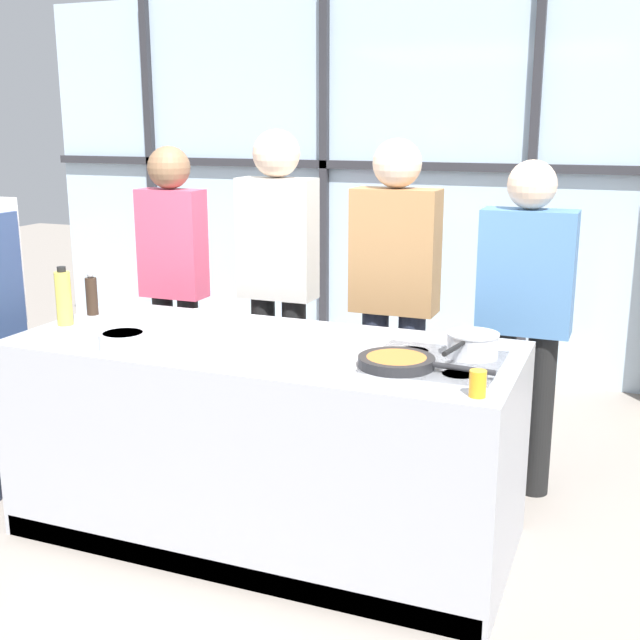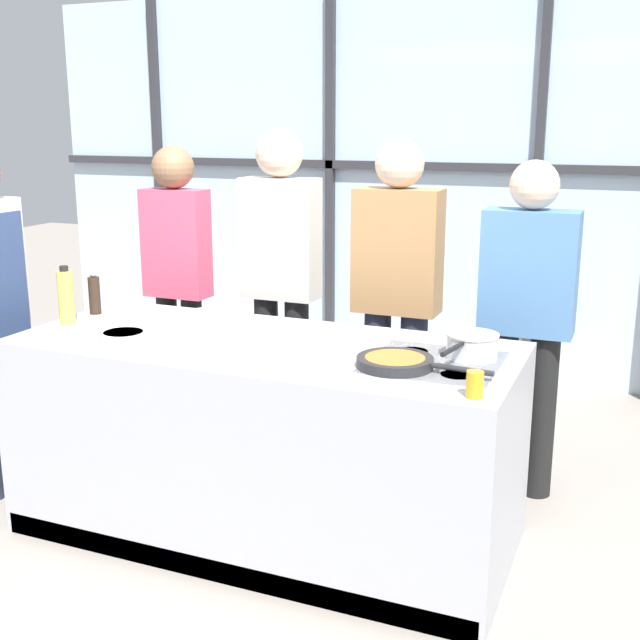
{
  "view_description": "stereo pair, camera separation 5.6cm",
  "coord_description": "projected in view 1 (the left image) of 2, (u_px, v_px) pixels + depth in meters",
  "views": [
    {
      "loc": [
        1.48,
        -3.04,
        1.85
      ],
      "look_at": [
        0.23,
        0.1,
        1.01
      ],
      "focal_mm": 45.0,
      "sensor_mm": 36.0,
      "label": 1
    },
    {
      "loc": [
        1.53,
        -3.02,
        1.85
      ],
      "look_at": [
        0.23,
        0.1,
        1.01
      ],
      "focal_mm": 45.0,
      "sensor_mm": 36.0,
      "label": 2
    }
  ],
  "objects": [
    {
      "name": "spectator_far_left",
      "position": [
        173.0,
        271.0,
        4.64
      ],
      "size": [
        0.38,
        0.24,
        1.72
      ],
      "rotation": [
        0.0,
        0.0,
        3.14
      ],
      "color": "black",
      "rests_on": "ground_plane"
    },
    {
      "name": "spectator_center_left",
      "position": [
        278.0,
        271.0,
        4.39
      ],
      "size": [
        0.42,
        0.25,
        1.81
      ],
      "rotation": [
        0.0,
        0.0,
        3.14
      ],
      "color": "black",
      "rests_on": "ground_plane"
    },
    {
      "name": "oil_bottle",
      "position": [
        64.0,
        298.0,
        3.78
      ],
      "size": [
        0.07,
        0.07,
        0.28
      ],
      "color": "#E0CC4C",
      "rests_on": "demo_island"
    },
    {
      "name": "back_window_wall",
      "position": [
        424.0,
        185.0,
        5.85
      ],
      "size": [
        6.4,
        0.1,
        2.8
      ],
      "color": "silver",
      "rests_on": "ground_plane"
    },
    {
      "name": "juice_glass_near",
      "position": [
        478.0,
        384.0,
        2.8
      ],
      "size": [
        0.06,
        0.06,
        0.1
      ],
      "primitive_type": "cylinder",
      "color": "orange",
      "rests_on": "demo_island"
    },
    {
      "name": "saucepan",
      "position": [
        472.0,
        344.0,
        3.28
      ],
      "size": [
        0.22,
        0.4,
        0.1
      ],
      "color": "silver",
      "rests_on": "demo_island"
    },
    {
      "name": "mixing_bowl",
      "position": [
        123.0,
        340.0,
        3.41
      ],
      "size": [
        0.21,
        0.21,
        0.07
      ],
      "color": "silver",
      "rests_on": "demo_island"
    },
    {
      "name": "pepper_grinder",
      "position": [
        92.0,
        295.0,
        3.99
      ],
      "size": [
        0.06,
        0.06,
        0.22
      ],
      "color": "#332319",
      "rests_on": "demo_island"
    },
    {
      "name": "spectator_center_right",
      "position": [
        394.0,
        287.0,
        4.16
      ],
      "size": [
        0.44,
        0.25,
        1.77
      ],
      "rotation": [
        0.0,
        0.0,
        3.14
      ],
      "color": "#232838",
      "rests_on": "ground_plane"
    },
    {
      "name": "frying_pan",
      "position": [
        398.0,
        361.0,
        3.15
      ],
      "size": [
        0.55,
        0.3,
        0.04
      ],
      "color": "#232326",
      "rests_on": "demo_island"
    },
    {
      "name": "white_plate",
      "position": [
        208.0,
        315.0,
        3.97
      ],
      "size": [
        0.28,
        0.28,
        0.01
      ],
      "primitive_type": "cylinder",
      "color": "white",
      "rests_on": "demo_island"
    },
    {
      "name": "ground_plane",
      "position": [
        266.0,
        532.0,
        3.72
      ],
      "size": [
        18.0,
        18.0,
        0.0
      ],
      "primitive_type": "plane",
      "color": "gray"
    },
    {
      "name": "spectator_far_right",
      "position": [
        524.0,
        310.0,
        3.94
      ],
      "size": [
        0.45,
        0.24,
        1.68
      ],
      "rotation": [
        0.0,
        0.0,
        3.14
      ],
      "color": "black",
      "rests_on": "ground_plane"
    },
    {
      "name": "demo_island",
      "position": [
        264.0,
        440.0,
        3.61
      ],
      "size": [
        2.22,
        0.92,
        0.91
      ],
      "color": "#A8AAB2",
      "rests_on": "ground_plane"
    }
  ]
}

